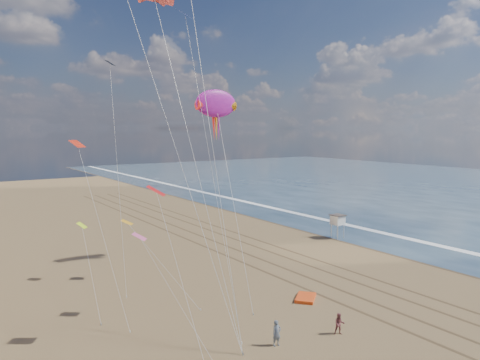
# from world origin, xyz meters

# --- Properties ---
(wet_sand) EXTENTS (260.00, 260.00, 0.00)m
(wet_sand) POSITION_xyz_m (19.00, 40.00, 0.00)
(wet_sand) COLOR #42301E
(wet_sand) RESTS_ON ground
(foam) EXTENTS (260.00, 260.00, 0.00)m
(foam) POSITION_xyz_m (23.20, 40.00, 0.00)
(foam) COLOR white
(foam) RESTS_ON ground
(tracks) EXTENTS (7.68, 120.00, 0.01)m
(tracks) POSITION_xyz_m (2.55, 30.00, 0.01)
(tracks) COLOR brown
(tracks) RESTS_ON ground
(lifeguard_stand) EXTENTS (1.73, 1.73, 3.13)m
(lifeguard_stand) POSITION_xyz_m (15.76, 31.80, 2.41)
(lifeguard_stand) COLOR silver
(lifeguard_stand) RESTS_ON ground
(grounded_kite) EXTENTS (2.82, 2.71, 0.27)m
(grounded_kite) POSITION_xyz_m (-2.97, 17.27, 0.14)
(grounded_kite) COLOR #FF4D15
(grounded_kite) RESTS_ON ground
(show_kite) EXTENTS (5.39, 8.22, 23.05)m
(show_kite) POSITION_xyz_m (-2.64, 32.37, 17.12)
(show_kite) COLOR #AE1A9E
(show_kite) RESTS_ON ground
(kite_flyer_a) EXTENTS (0.67, 0.46, 1.75)m
(kite_flyer_a) POSITION_xyz_m (-10.35, 11.97, 0.88)
(kite_flyer_a) COLOR slate
(kite_flyer_a) RESTS_ON ground
(kite_flyer_b) EXTENTS (0.94, 0.90, 1.53)m
(kite_flyer_b) POSITION_xyz_m (-5.58, 10.86, 0.77)
(kite_flyer_b) COLOR brown
(kite_flyer_b) RESTS_ON ground
(small_kites) EXTENTS (7.32, 17.76, 18.12)m
(small_kites) POSITION_xyz_m (-15.37, 25.44, 12.82)
(small_kites) COLOR #D45286
(small_kites) RESTS_ON ground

